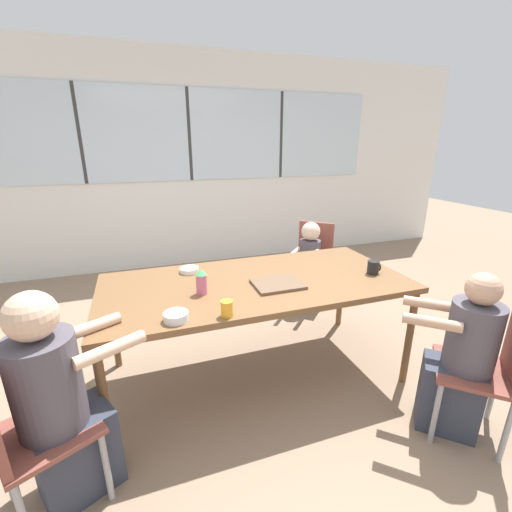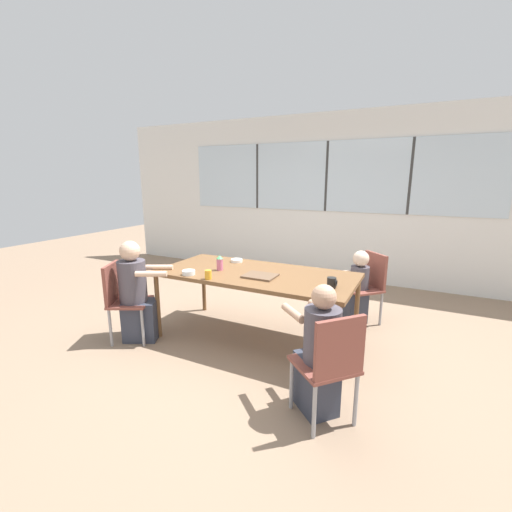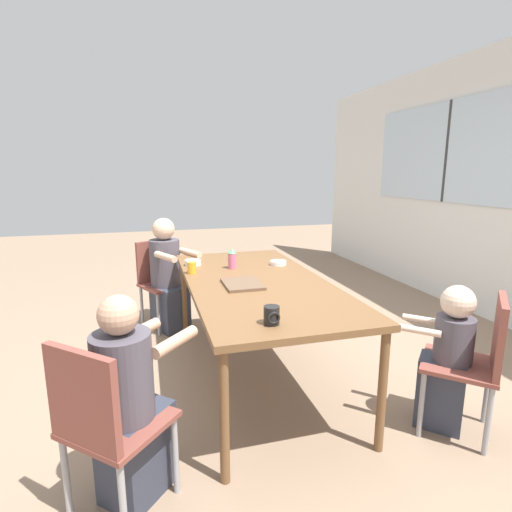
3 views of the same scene
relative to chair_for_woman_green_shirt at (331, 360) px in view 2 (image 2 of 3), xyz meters
name	(u,v)px [view 2 (image 2 of 3)]	position (x,y,z in m)	size (l,w,h in m)	color
ground_plane	(256,338)	(-1.08, 0.98, -0.51)	(16.00, 16.00, 0.00)	#8C725B
wall_back_with_windows	(326,197)	(-1.08, 3.70, 0.92)	(8.40, 0.08, 2.80)	silver
dining_table	(256,277)	(-1.08, 0.98, 0.20)	(2.09, 0.98, 0.76)	brown
chair_for_woman_green_shirt	(331,360)	(0.00, 0.00, 0.00)	(0.57, 0.57, 0.86)	brown
chair_for_man_blue_shirt	(121,295)	(-2.38, 0.33, 0.00)	(0.54, 0.54, 0.86)	brown
chair_for_toddler	(368,281)	(-0.06, 2.03, 0.00)	(0.57, 0.57, 0.86)	brown
person_woman_green_shirt	(319,355)	(-0.12, 0.11, -0.05)	(0.54, 0.52, 1.02)	#333847
person_man_blue_shirt	(137,295)	(-2.23, 0.40, -0.01)	(0.60, 0.50, 1.11)	#333847
person_toddler	(357,289)	(-0.17, 1.92, -0.08)	(0.43, 0.43, 0.91)	#333847
food_tray_dark	(260,276)	(-0.97, 0.86, 0.26)	(0.32, 0.25, 0.02)	brown
coffee_mug	(332,283)	(-0.22, 0.83, 0.30)	(0.09, 0.08, 0.10)	black
sippy_cup	(220,263)	(-1.47, 0.89, 0.34)	(0.07, 0.07, 0.17)	#CC668C
juice_glass	(208,275)	(-1.39, 0.55, 0.30)	(0.07, 0.07, 0.09)	gold
bowl_white_shallow	(237,261)	(-1.49, 1.30, 0.27)	(0.14, 0.14, 0.03)	white
bowl_cereal	(189,272)	(-1.67, 0.60, 0.28)	(0.13, 0.13, 0.05)	silver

